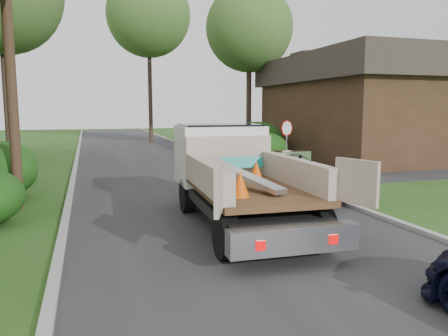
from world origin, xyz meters
name	(u,v)px	position (x,y,z in m)	size (l,w,h in m)	color
ground	(250,239)	(0.00, 0.00, 0.00)	(120.00, 120.00, 0.00)	#264915
road	(170,176)	(0.00, 10.00, 0.00)	(8.00, 90.00, 0.02)	#28282B
side_street	(408,168)	(12.00, 9.00, 0.01)	(16.00, 7.00, 0.02)	#28282B
curb_left	(73,179)	(-4.10, 10.00, 0.06)	(0.20, 90.00, 0.12)	#9E9E99
curb_right	(256,171)	(4.10, 10.00, 0.06)	(0.20, 90.00, 0.12)	#9E9E99
stop_sign	(287,135)	(5.20, 9.00, 1.78)	(0.71, 0.32, 2.48)	slate
utility_pole	(9,31)	(-5.48, 4.98, 5.17)	(2.42, 1.25, 10.00)	#382619
house_right	(367,106)	(13.00, 14.00, 3.16)	(9.72, 12.96, 6.20)	#372416
hedge_left_c	(0,163)	(-6.80, 10.00, 0.85)	(2.60, 2.60, 1.70)	#0E3E0E
hedge_right_a	(264,148)	(5.80, 13.00, 0.85)	(2.60, 2.60, 1.70)	#0E3E0E
hedge_right_b	(256,139)	(6.50, 16.00, 1.10)	(3.38, 3.38, 2.21)	#0E3E0E
tree_right_far	(249,28)	(7.50, 20.00, 8.48)	(6.00, 6.00, 11.50)	#2D2119
tree_center_far	(148,15)	(2.00, 30.00, 10.98)	(7.20, 7.20, 14.60)	#2D2119
flatbed_truck	(231,168)	(0.21, 2.04, 1.37)	(3.13, 6.77, 2.53)	black
black_pickup	(285,174)	(3.00, 4.50, 0.73)	(2.42, 5.25, 1.46)	black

